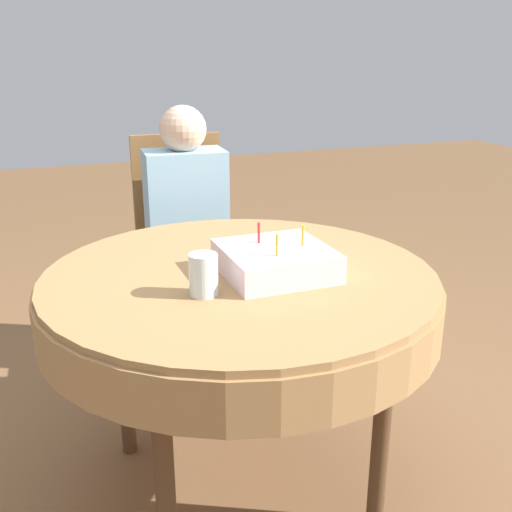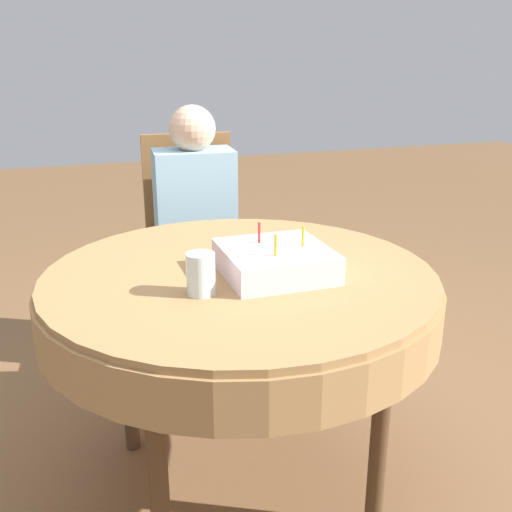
# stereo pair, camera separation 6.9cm
# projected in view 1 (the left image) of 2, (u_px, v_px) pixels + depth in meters

# --- Properties ---
(ground_plane) EXTENTS (12.00, 12.00, 0.00)m
(ground_plane) POSITION_uv_depth(u_px,v_px,m) (242.00, 484.00, 1.93)
(ground_plane) COLOR brown
(dining_table) EXTENTS (1.13, 1.13, 0.73)m
(dining_table) POSITION_uv_depth(u_px,v_px,m) (240.00, 300.00, 1.72)
(dining_table) COLOR #9E7547
(dining_table) RESTS_ON ground_plane
(chair) EXTENTS (0.46, 0.46, 0.99)m
(chair) POSITION_uv_depth(u_px,v_px,m) (184.00, 247.00, 2.60)
(chair) COLOR brown
(chair) RESTS_ON ground_plane
(person) EXTENTS (0.34, 0.31, 1.12)m
(person) POSITION_uv_depth(u_px,v_px,m) (187.00, 219.00, 2.46)
(person) COLOR #DBB293
(person) RESTS_ON ground_plane
(birthday_cake) EXTENTS (0.29, 0.29, 0.14)m
(birthday_cake) POSITION_uv_depth(u_px,v_px,m) (276.00, 261.00, 1.66)
(birthday_cake) COLOR silver
(birthday_cake) RESTS_ON dining_table
(drinking_glass) EXTENTS (0.07, 0.07, 0.11)m
(drinking_glass) POSITION_uv_depth(u_px,v_px,m) (203.00, 275.00, 1.51)
(drinking_glass) COLOR silver
(drinking_glass) RESTS_ON dining_table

